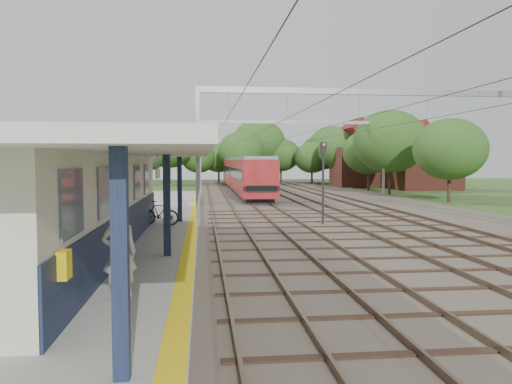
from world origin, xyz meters
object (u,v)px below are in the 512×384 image
bicycle (160,213)px  person (119,253)px  train (243,173)px  signal_post (323,174)px

bicycle → person: bearing=-158.9°
person → train: bearing=-114.2°
person → train: size_ratio=0.06×
person → signal_post: size_ratio=0.47×
train → signal_post: size_ratio=7.91×
person → bicycle: size_ratio=1.07×
person → signal_post: bearing=-135.5°
train → signal_post: 28.11m
bicycle → train: (6.27, 29.47, 1.09)m
bicycle → signal_post: (8.12, 1.43, 1.77)m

